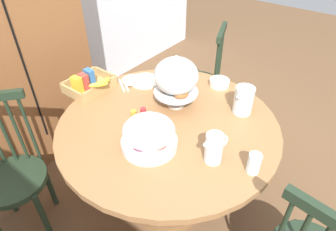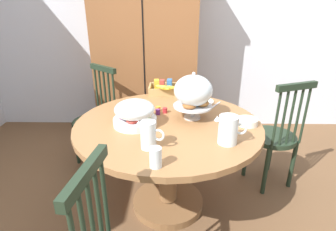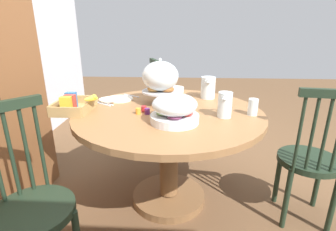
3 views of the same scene
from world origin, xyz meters
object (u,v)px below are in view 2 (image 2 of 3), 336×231
object	(u,v)px
milk_pitcher	(149,136)
cereal_bowl	(248,122)
wooden_armoire	(146,54)
drinking_glass	(156,157)
china_plate_large	(201,101)
dining_table	(168,146)
china_plate_small	(193,97)
cereal_basket	(165,89)
orange_juice_pitcher	(228,131)
fruit_platter_covered	(135,113)
windsor_chair_facing_door	(96,121)
pastry_stand_with_dome	(193,92)
windsor_chair_by_cabinet	(274,138)

from	to	relation	value
milk_pitcher	cereal_bowl	distance (m)	0.74
wooden_armoire	drinking_glass	bearing A→B (deg)	-83.64
china_plate_large	drinking_glass	distance (m)	1.03
milk_pitcher	dining_table	bearing A→B (deg)	73.88
drinking_glass	china_plate_small	bearing A→B (deg)	75.72
cereal_basket	orange_juice_pitcher	bearing A→B (deg)	-67.29
milk_pitcher	cereal_basket	world-z (taller)	milk_pitcher
wooden_armoire	dining_table	size ratio (longest dim) A/B	1.49
drinking_glass	fruit_platter_covered	bearing A→B (deg)	108.52
cereal_bowl	milk_pitcher	bearing A→B (deg)	-153.21
cereal_basket	cereal_bowl	world-z (taller)	cereal_basket
drinking_glass	china_plate_large	bearing A→B (deg)	71.59
dining_table	windsor_chair_facing_door	distance (m)	0.96
cereal_bowl	drinking_glass	size ratio (longest dim) A/B	1.27
dining_table	pastry_stand_with_dome	xyz separation A→B (m)	(0.18, 0.07, 0.39)
china_plate_large	windsor_chair_facing_door	bearing A→B (deg)	167.13
orange_juice_pitcher	china_plate_large	xyz separation A→B (m)	(-0.09, 0.72, -0.07)
drinking_glass	wooden_armoire	bearing A→B (deg)	96.36
china_plate_large	orange_juice_pitcher	bearing A→B (deg)	-82.83
fruit_platter_covered	china_plate_large	world-z (taller)	fruit_platter_covered
dining_table	cereal_bowl	size ratio (longest dim) A/B	9.39
wooden_armoire	cereal_basket	distance (m)	0.72
wooden_armoire	windsor_chair_facing_door	bearing A→B (deg)	-124.15
pastry_stand_with_dome	cereal_bowl	xyz separation A→B (m)	(0.37, -0.11, -0.18)
wooden_armoire	fruit_platter_covered	bearing A→B (deg)	-88.49
dining_table	windsor_chair_by_cabinet	bearing A→B (deg)	19.28
pastry_stand_with_dome	wooden_armoire	bearing A→B (deg)	109.62
pastry_stand_with_dome	china_plate_large	size ratio (longest dim) A/B	1.56
windsor_chair_by_cabinet	china_plate_small	world-z (taller)	windsor_chair_by_cabinet
orange_juice_pitcher	china_plate_large	size ratio (longest dim) A/B	0.90
drinking_glass	dining_table	bearing A→B (deg)	84.44
wooden_armoire	drinking_glass	xyz separation A→B (m)	(0.21, -1.86, -0.19)
dining_table	orange_juice_pitcher	world-z (taller)	orange_juice_pitcher
wooden_armoire	orange_juice_pitcher	xyz separation A→B (m)	(0.62, -1.60, -0.16)
windsor_chair_facing_door	dining_table	bearing A→B (deg)	-42.05
windsor_chair_by_cabinet	milk_pitcher	bearing A→B (deg)	-145.91
wooden_armoire	china_plate_large	size ratio (longest dim) A/B	8.91
china_plate_small	fruit_platter_covered	bearing A→B (deg)	-129.46
windsor_chair_facing_door	pastry_stand_with_dome	distance (m)	1.16
drinking_glass	cereal_bowl	bearing A→B (deg)	40.95
milk_pitcher	drinking_glass	size ratio (longest dim) A/B	1.57
windsor_chair_by_cabinet	fruit_platter_covered	distance (m)	1.24
wooden_armoire	milk_pitcher	xyz separation A→B (m)	(0.16, -1.67, -0.17)
milk_pitcher	cereal_bowl	world-z (taller)	milk_pitcher
wooden_armoire	china_plate_small	xyz separation A→B (m)	(0.47, -0.82, -0.23)
orange_juice_pitcher	dining_table	bearing A→B (deg)	140.19
windsor_chair_facing_door	cereal_basket	xyz separation A→B (m)	(0.67, 0.01, 0.33)
wooden_armoire	pastry_stand_with_dome	world-z (taller)	wooden_armoire
windsor_chair_by_cabinet	cereal_bowl	size ratio (longest dim) A/B	6.96
china_plate_large	wooden_armoire	bearing A→B (deg)	121.04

